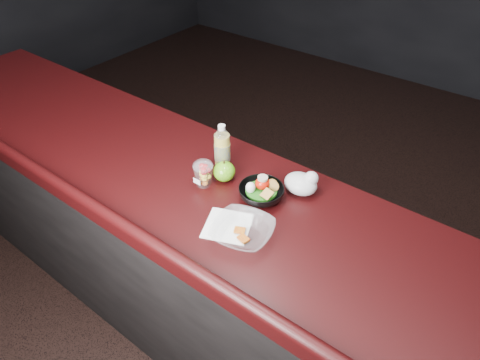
# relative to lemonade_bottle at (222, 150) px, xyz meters

# --- Properties ---
(counter) EXTENTS (4.06, 0.71, 1.02)m
(counter) POSITION_rel_lemonade_bottle_xyz_m (0.14, -0.15, -0.59)
(counter) COLOR black
(counter) RESTS_ON ground
(lemonade_bottle) EXTENTS (0.07, 0.07, 0.20)m
(lemonade_bottle) POSITION_rel_lemonade_bottle_xyz_m (0.00, 0.00, 0.00)
(lemonade_bottle) COLOR gold
(lemonade_bottle) RESTS_ON counter
(fruit_cup) EXTENTS (0.08, 0.08, 0.12)m
(fruit_cup) POSITION_rel_lemonade_bottle_xyz_m (0.02, -0.14, -0.03)
(fruit_cup) COLOR white
(fruit_cup) RESTS_ON counter
(green_apple) EXTENTS (0.09, 0.09, 0.09)m
(green_apple) POSITION_rel_lemonade_bottle_xyz_m (0.06, -0.06, -0.04)
(green_apple) COLOR #2B7A0E
(green_apple) RESTS_ON counter
(plastic_bag) EXTENTS (0.13, 0.11, 0.10)m
(plastic_bag) POSITION_rel_lemonade_bottle_xyz_m (0.35, 0.06, -0.04)
(plastic_bag) COLOR silver
(plastic_bag) RESTS_ON counter
(snack_bowl) EXTENTS (0.23, 0.23, 0.10)m
(snack_bowl) POSITION_rel_lemonade_bottle_xyz_m (0.25, -0.07, -0.05)
(snack_bowl) COLOR black
(snack_bowl) RESTS_ON counter
(takeout_bowl) EXTENTS (0.25, 0.25, 0.05)m
(takeout_bowl) POSITION_rel_lemonade_bottle_xyz_m (0.31, -0.28, -0.06)
(takeout_bowl) COLOR silver
(takeout_bowl) RESTS_ON counter
(paper_napkin) EXTENTS (0.21, 0.21, 0.00)m
(paper_napkin) POSITION_rel_lemonade_bottle_xyz_m (0.24, -0.27, -0.08)
(paper_napkin) COLOR white
(paper_napkin) RESTS_ON counter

